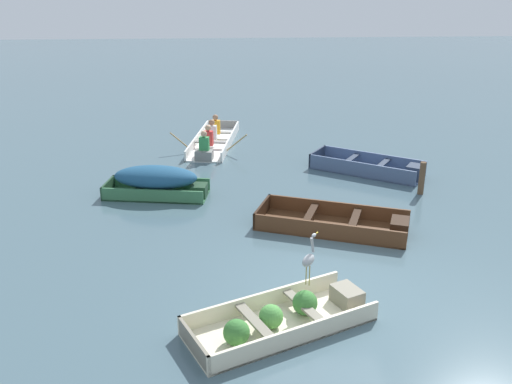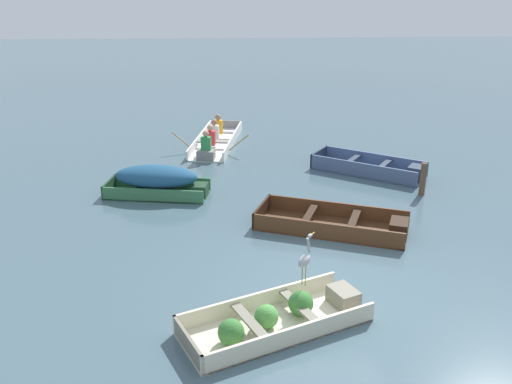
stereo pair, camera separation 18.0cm
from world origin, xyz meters
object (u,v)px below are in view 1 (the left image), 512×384
object	(u,v)px
dinghy_cream_foreground	(282,318)
skiff_dark_varnish_mid_moored	(339,224)
skiff_green_near_moored	(157,180)
rowboat_white_with_crew	(213,140)
skiff_slate_blue_far_moored	(372,168)
heron_on_dinghy	(309,258)
mooring_post	(422,178)

from	to	relation	value
dinghy_cream_foreground	skiff_dark_varnish_mid_moored	world-z (taller)	dinghy_cream_foreground
skiff_green_near_moored	skiff_dark_varnish_mid_moored	bearing A→B (deg)	-28.61
skiff_dark_varnish_mid_moored	rowboat_white_with_crew	xyz separation A→B (m)	(-2.70, 6.30, 0.08)
skiff_green_near_moored	skiff_slate_blue_far_moored	bearing A→B (deg)	13.30
skiff_slate_blue_far_moored	rowboat_white_with_crew	bearing A→B (deg)	147.17
skiff_dark_varnish_mid_moored	heron_on_dinghy	distance (m)	3.28
skiff_green_near_moored	heron_on_dinghy	distance (m)	5.95
skiff_green_near_moored	skiff_slate_blue_far_moored	xyz separation A→B (m)	(5.63, 1.33, -0.27)
rowboat_white_with_crew	heron_on_dinghy	distance (m)	9.44
dinghy_cream_foreground	skiff_slate_blue_far_moored	world-z (taller)	dinghy_cream_foreground
skiff_dark_varnish_mid_moored	skiff_green_near_moored	bearing A→B (deg)	151.39
skiff_slate_blue_far_moored	mooring_post	bearing A→B (deg)	-63.48
skiff_slate_blue_far_moored	mooring_post	size ratio (longest dim) A/B	3.74
dinghy_cream_foreground	heron_on_dinghy	xyz separation A→B (m)	(0.47, 0.49, 0.75)
rowboat_white_with_crew	skiff_slate_blue_far_moored	bearing A→B (deg)	-32.83
dinghy_cream_foreground	skiff_slate_blue_far_moored	xyz separation A→B (m)	(3.21, 6.99, -0.01)
mooring_post	skiff_dark_varnish_mid_moored	bearing A→B (deg)	-141.71
skiff_dark_varnish_mid_moored	rowboat_white_with_crew	world-z (taller)	rowboat_white_with_crew
skiff_slate_blue_far_moored	heron_on_dinghy	distance (m)	7.10
heron_on_dinghy	mooring_post	bearing A→B (deg)	54.03
dinghy_cream_foreground	mooring_post	xyz separation A→B (m)	(4.01, 5.38, 0.25)
dinghy_cream_foreground	skiff_green_near_moored	xyz separation A→B (m)	(-2.42, 5.66, 0.26)
dinghy_cream_foreground	rowboat_white_with_crew	world-z (taller)	rowboat_white_with_crew
skiff_slate_blue_far_moored	heron_on_dinghy	bearing A→B (deg)	-112.84
rowboat_white_with_crew	mooring_post	bearing A→B (deg)	-40.68
skiff_slate_blue_far_moored	heron_on_dinghy	xyz separation A→B (m)	(-2.74, -6.50, 0.76)
skiff_dark_varnish_mid_moored	mooring_post	bearing A→B (deg)	38.29
skiff_green_near_moored	mooring_post	world-z (taller)	mooring_post
dinghy_cream_foreground	skiff_green_near_moored	distance (m)	6.17
skiff_slate_blue_far_moored	skiff_dark_varnish_mid_moored	bearing A→B (deg)	-114.54
rowboat_white_with_crew	skiff_dark_varnish_mid_moored	bearing A→B (deg)	-66.82
skiff_slate_blue_far_moored	heron_on_dinghy	world-z (taller)	heron_on_dinghy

